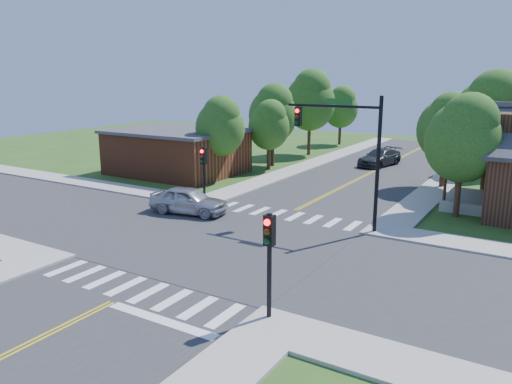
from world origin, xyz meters
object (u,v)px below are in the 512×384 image
Objects in this scene: signal_pole_nw at (204,165)px; signal_pole_se at (269,247)px; signal_mast_ne at (348,140)px; car_silver at (189,201)px; car_dgrey at (380,158)px.

signal_pole_se is at bearing -45.00° from signal_pole_nw.
signal_pole_se is 15.84m from signal_pole_nw.
signal_mast_ne is at bearing 0.07° from signal_pole_nw.
signal_pole_nw is 2.81m from car_silver.
signal_pole_nw reaches higher than car_dgrey.
signal_mast_ne is 1.28× the size of car_dgrey.
car_dgrey is (5.16, 19.80, -1.90)m from signal_pole_nw.
signal_pole_se is (1.69, -11.21, -2.19)m from signal_mast_ne.
signal_mast_ne reaches higher than car_silver.
signal_pole_nw is at bearing 135.00° from signal_pole_se.
signal_pole_se and signal_pole_nw have the same top height.
signal_pole_se is 0.68× the size of car_dgrey.
signal_mast_ne is 1.43× the size of car_silver.
car_silver is at bearing 139.82° from signal_pole_se.
car_dgrey is (-6.04, 31.00, -1.90)m from signal_pole_se.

